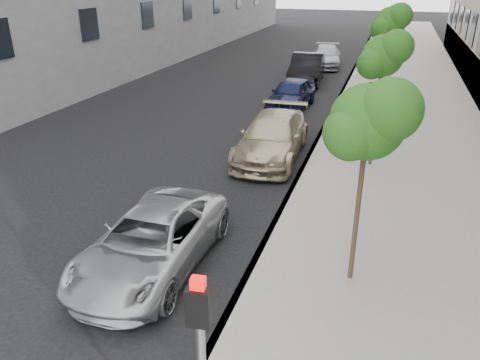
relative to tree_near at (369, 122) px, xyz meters
The scene contains 11 objects.
ground 4.94m from the tree_near, 155.05° to the right, with size 160.00×160.00×0.00m, color black.
sidewalk 22.77m from the tree_near, 87.27° to the left, with size 6.40×72.00×0.14m, color gray.
curb 22.84m from the tree_near, 95.21° to the left, with size 0.15×72.00×0.14m, color #9E9B93.
tree_near is the anchor object (origin of this frame).
tree_mid 6.50m from the tree_near, 90.00° to the left, with size 1.61×1.41×4.24m.
tree_far 13.01m from the tree_near, 90.00° to the left, with size 1.66×1.46×4.61m.
minivan 5.03m from the tree_near, behind, with size 2.11×4.58×1.27m, color #ADB0B2.
suv 7.81m from the tree_near, 117.04° to the left, with size 2.01×4.94×1.43m, color tan.
sedan_blue 13.85m from the tree_near, 107.28° to the left, with size 1.61×4.01×1.37m, color #101436.
sedan_black 19.36m from the tree_near, 103.11° to the left, with size 1.71×4.90×1.62m, color black.
sedan_rear 24.58m from the tree_near, 99.50° to the left, with size 1.91×4.70×1.36m, color #9D9FA5.
Camera 1 is at (3.48, -6.74, 5.83)m, focal length 35.00 mm.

